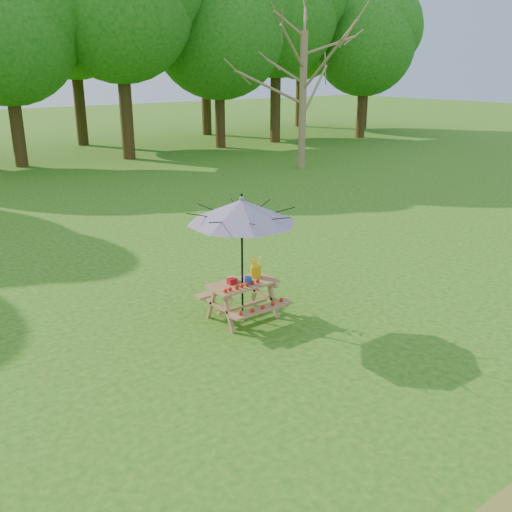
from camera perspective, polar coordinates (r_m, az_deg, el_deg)
ground at (r=9.99m, az=20.51°, el=-8.00°), size 120.00×120.00×0.00m
picnic_table at (r=10.07m, az=-1.35°, el=-4.51°), size 1.20×1.32×0.67m
patio_umbrella at (r=9.55m, az=-1.43°, el=4.48°), size 2.47×2.47×2.25m
produce_bins at (r=9.90m, az=-1.70°, el=-2.44°), size 0.36×0.41×0.13m
tomatoes_row at (r=9.71m, az=-1.47°, el=-2.99°), size 0.77×0.13×0.07m
flower_bucket at (r=10.14m, az=-0.03°, el=-0.88°), size 0.29×0.26×0.43m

